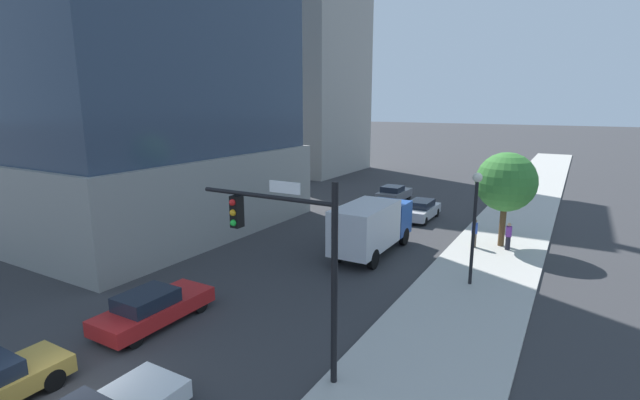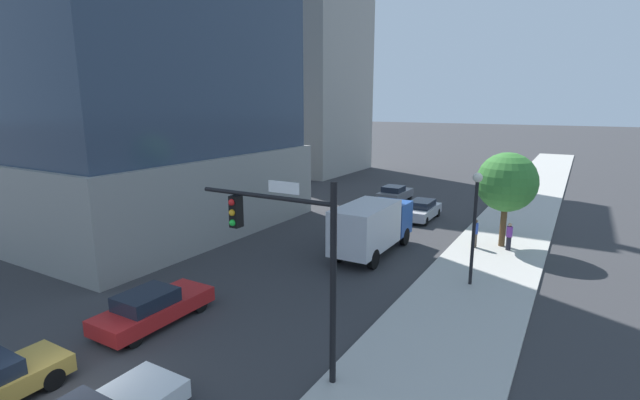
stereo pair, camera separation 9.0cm
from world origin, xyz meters
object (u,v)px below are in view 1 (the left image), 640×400
at_px(pedestrian_purple_shirt, 508,236).
at_px(pedestrian_blue_shirt, 474,233).
at_px(car_red, 153,308).
at_px(box_truck, 372,225).
at_px(car_silver, 421,210).
at_px(car_gray, 394,194).
at_px(street_lamp, 475,211).
at_px(construction_building, 299,23).
at_px(street_tree, 506,182).
at_px(traffic_light_pole, 289,243).

xyz_separation_m(pedestrian_purple_shirt, pedestrian_blue_shirt, (-1.84, -0.46, 0.05)).
relative_size(car_red, box_truck, 0.68).
relative_size(car_silver, car_red, 0.94).
relative_size(car_gray, pedestrian_blue_shirt, 2.43).
bearing_deg(street_lamp, construction_building, 133.99).
bearing_deg(street_lamp, street_tree, 87.31).
relative_size(box_truck, pedestrian_purple_shirt, 4.28).
bearing_deg(car_red, pedestrian_blue_shirt, 60.76).
distance_m(box_truck, pedestrian_blue_shirt, 6.35).
distance_m(pedestrian_purple_shirt, pedestrian_blue_shirt, 1.89).
relative_size(car_red, car_gray, 1.14).
height_order(street_tree, car_red, street_tree).
height_order(traffic_light_pole, pedestrian_blue_shirt, traffic_light_pole).
xyz_separation_m(traffic_light_pole, pedestrian_purple_shirt, (4.34, 16.45, -3.39)).
xyz_separation_m(car_gray, pedestrian_purple_shirt, (10.81, -9.79, 0.23)).
xyz_separation_m(street_lamp, car_silver, (-6.01, 11.31, -2.96)).
bearing_deg(box_truck, pedestrian_blue_shirt, 38.13).
distance_m(box_truck, pedestrian_purple_shirt, 8.12).
relative_size(construction_building, box_truck, 6.06).
distance_m(traffic_light_pole, box_truck, 12.61).
bearing_deg(pedestrian_blue_shirt, car_silver, 132.60).
bearing_deg(car_red, pedestrian_purple_shirt, 56.76).
bearing_deg(pedestrian_purple_shirt, pedestrian_blue_shirt, -165.79).
bearing_deg(car_silver, car_gray, 129.57).
height_order(street_lamp, pedestrian_purple_shirt, street_lamp).
relative_size(car_red, pedestrian_blue_shirt, 2.78).
bearing_deg(box_truck, pedestrian_purple_shirt, 32.67).
relative_size(traffic_light_pole, street_lamp, 1.17).
xyz_separation_m(car_silver, car_gray, (-4.01, 4.86, 0.01)).
height_order(construction_building, traffic_light_pole, construction_building).
height_order(car_silver, car_gray, car_gray).
distance_m(car_silver, pedestrian_purple_shirt, 8.41).
relative_size(street_tree, car_gray, 1.36).
height_order(car_red, pedestrian_purple_shirt, pedestrian_purple_shirt).
height_order(car_silver, pedestrian_purple_shirt, pedestrian_purple_shirt).
relative_size(car_silver, car_gray, 1.08).
bearing_deg(car_red, street_lamp, 45.28).
relative_size(street_tree, pedestrian_blue_shirt, 3.30).
distance_m(street_tree, car_red, 20.29).
xyz_separation_m(traffic_light_pole, box_truck, (-2.46, 12.09, -2.61)).
height_order(traffic_light_pole, box_truck, traffic_light_pole).
relative_size(box_truck, pedestrian_blue_shirt, 4.08).
xyz_separation_m(car_silver, pedestrian_purple_shirt, (6.80, -4.93, 0.24)).
xyz_separation_m(traffic_light_pole, car_silver, (-2.46, 21.38, -3.64)).
bearing_deg(car_gray, traffic_light_pole, -76.14).
bearing_deg(street_lamp, pedestrian_blue_shirt, 100.00).
xyz_separation_m(construction_building, pedestrian_purple_shirt, (28.74, -22.57, -17.37)).
relative_size(traffic_light_pole, car_silver, 1.40).
height_order(street_lamp, street_tree, street_tree).
bearing_deg(car_gray, car_silver, -50.43).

